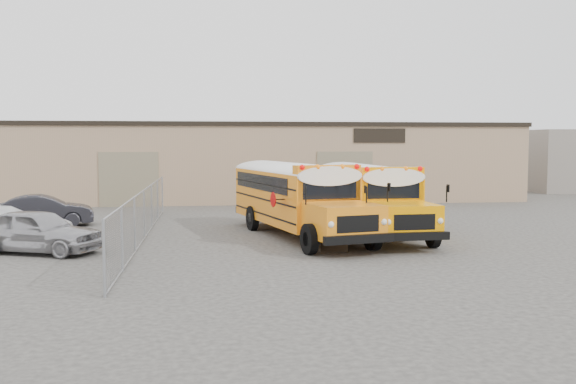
{
  "coord_description": "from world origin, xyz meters",
  "views": [
    {
      "loc": [
        -3.6,
        -20.72,
        3.53
      ],
      "look_at": [
        -0.61,
        3.85,
        1.6
      ],
      "focal_mm": 40.0,
      "sensor_mm": 36.0,
      "label": 1
    }
  ],
  "objects": [
    {
      "name": "warehouse",
      "position": [
        -0.0,
        19.99,
        2.37
      ],
      "size": [
        30.2,
        10.2,
        4.67
      ],
      "color": "#9A7D5F",
      "rests_on": "ground"
    },
    {
      "name": "car_silver",
      "position": [
        -9.08,
        0.32,
        0.71
      ],
      "size": [
        4.49,
        3.11,
        1.42
      ],
      "primitive_type": "imported",
      "rotation": [
        0.0,
        0.0,
        1.19
      ],
      "color": "#A7A7AB",
      "rests_on": "ground"
    },
    {
      "name": "ground",
      "position": [
        0.0,
        0.0,
        0.0
      ],
      "size": [
        120.0,
        120.0,
        0.0
      ],
      "primitive_type": "plane",
      "color": "#363432",
      "rests_on": "ground"
    },
    {
      "name": "car_dark",
      "position": [
        -10.54,
        7.02,
        0.66
      ],
      "size": [
        4.2,
        2.11,
        1.32
      ],
      "primitive_type": "imported",
      "rotation": [
        0.0,
        0.0,
        1.75
      ],
      "color": "black",
      "rests_on": "ground"
    },
    {
      "name": "tarp_bundle",
      "position": [
        0.42,
        -0.24,
        0.68
      ],
      "size": [
        1.02,
        0.97,
        1.32
      ],
      "color": "black",
      "rests_on": "ground"
    },
    {
      "name": "school_bus_left",
      "position": [
        -1.74,
        8.75,
        1.62
      ],
      "size": [
        4.51,
        9.85,
        2.8
      ],
      "color": "orange",
      "rests_on": "ground"
    },
    {
      "name": "chainlink_fence",
      "position": [
        -6.0,
        3.0,
        0.9
      ],
      "size": [
        0.07,
        18.07,
        1.81
      ],
      "color": "gray",
      "rests_on": "ground"
    },
    {
      "name": "school_bus_right",
      "position": [
        2.2,
        9.15,
        1.56
      ],
      "size": [
        2.81,
        9.34,
        2.7
      ],
      "color": "#FF9B00",
      "rests_on": "ground"
    },
    {
      "name": "car_white",
      "position": [
        -10.62,
        2.25,
        0.67
      ],
      "size": [
        5.01,
        3.43,
        1.35
      ],
      "primitive_type": "imported",
      "rotation": [
        0.0,
        0.0,
        1.94
      ],
      "color": "white",
      "rests_on": "ground"
    }
  ]
}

